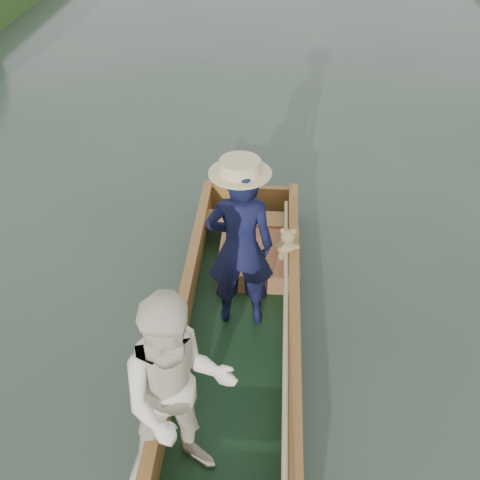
{
  "coord_description": "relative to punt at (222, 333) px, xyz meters",
  "views": [
    {
      "loc": [
        0.29,
        -3.73,
        4.08
      ],
      "look_at": [
        0.0,
        0.6,
        0.95
      ],
      "focal_mm": 45.0,
      "sensor_mm": 36.0,
      "label": 1
    }
  ],
  "objects": [
    {
      "name": "ground",
      "position": [
        0.09,
        0.21,
        -0.59
      ],
      "size": [
        120.0,
        120.0,
        0.0
      ],
      "primitive_type": "plane",
      "color": "#283D30",
      "rests_on": "ground"
    },
    {
      "name": "punt",
      "position": [
        0.0,
        0.0,
        0.0
      ],
      "size": [
        1.37,
        5.0,
        1.76
      ],
      "color": "black",
      "rests_on": "ground"
    }
  ]
}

